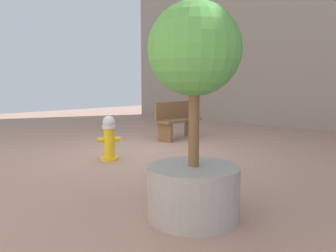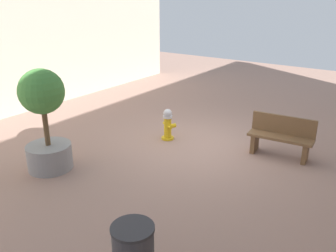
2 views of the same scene
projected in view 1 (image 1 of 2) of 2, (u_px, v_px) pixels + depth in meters
The scene contains 4 objects.
ground_plane at pixel (141, 151), 7.03m from camera, with size 23.40×23.40×0.00m, color #9E7A6B.
fire_hydrant at pixel (109, 138), 6.20m from camera, with size 0.41×0.39×0.82m.
bench_near at pixel (177, 120), 8.66m from camera, with size 1.50×0.57×0.95m.
planter_tree at pixel (194, 105), 3.38m from camera, with size 0.95×0.95×2.20m.
Camera 1 is at (4.75, 5.05, 1.38)m, focal length 36.04 mm.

